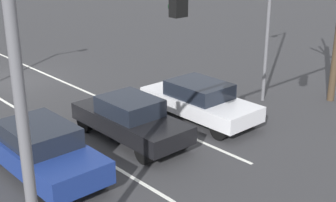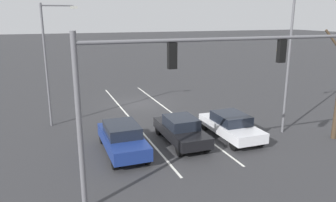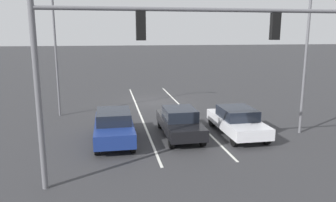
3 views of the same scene
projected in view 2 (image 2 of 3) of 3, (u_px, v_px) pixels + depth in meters
ground_plane at (139, 104)px, 26.65m from camera, size 240.00×240.00×0.00m
lane_stripe_left_divider at (172, 113)px, 24.06m from camera, size 0.12×18.90×0.01m
lane_stripe_center_divider at (130, 118)px, 22.97m from camera, size 0.12×18.90×0.01m
car_white_leftlane_front at (231, 125)px, 19.07m from camera, size 1.88×4.66×1.45m
car_black_midlane_front at (181, 130)px, 18.26m from camera, size 1.77×4.52×1.49m
car_navy_rightlane_front at (122, 138)px, 16.90m from camera, size 1.84×4.63×1.55m
traffic_signal_gantry at (174, 75)px, 12.03m from camera, size 11.35×0.37×6.46m
street_lamp_right_shoulder at (50, 56)px, 20.30m from camera, size 2.20×0.24×7.69m
street_lamp_left_shoulder at (288, 50)px, 18.84m from camera, size 1.52×0.24×8.88m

